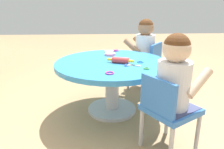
{
  "coord_description": "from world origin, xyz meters",
  "views": [
    {
      "loc": [
        -1.82,
        0.1,
        0.96
      ],
      "look_at": [
        0.0,
        0.0,
        0.35
      ],
      "focal_mm": 35.04,
      "sensor_mm": 36.0,
      "label": 1
    }
  ],
  "objects": [
    {
      "name": "ground_plane",
      "position": [
        0.0,
        0.0,
        0.0
      ],
      "size": [
        10.0,
        10.0,
        0.0
      ],
      "primitive_type": "plane",
      "color": "tan"
    },
    {
      "name": "child_chair_right",
      "position": [
        0.52,
        -0.42,
        0.31
      ],
      "size": [
        0.42,
        0.42,
        0.54
      ],
      "color": "#B7B7BC",
      "rests_on": "ground"
    },
    {
      "name": "playdough_blob_0",
      "position": [
        0.37,
        0.01,
        0.48
      ],
      "size": [
        0.1,
        0.1,
        0.01
      ],
      "primitive_type": "cylinder",
      "color": "#B2E58C",
      "rests_on": "craft_table"
    },
    {
      "name": "seated_child_right",
      "position": [
        0.54,
        -0.39,
        0.53
      ],
      "size": [
        0.42,
        0.44,
        0.51
      ],
      "color": "#3F4772",
      "rests_on": "ground"
    },
    {
      "name": "child_chair_left",
      "position": [
        -0.59,
        -0.32,
        0.31
      ],
      "size": [
        0.41,
        0.41,
        0.54
      ],
      "color": "#B7B7BC",
      "rests_on": "ground"
    },
    {
      "name": "rolling_pin",
      "position": [
        -0.05,
        -0.07,
        0.49
      ],
      "size": [
        0.1,
        0.22,
        0.05
      ],
      "color": "#D83F3F",
      "rests_on": "craft_table"
    },
    {
      "name": "cookie_cutter_2",
      "position": [
        -0.04,
        -0.24,
        0.47
      ],
      "size": [
        0.06,
        0.06,
        0.01
      ],
      "primitive_type": "torus",
      "color": "#3F99D8",
      "rests_on": "craft_table"
    },
    {
      "name": "cookie_cutter_3",
      "position": [
        -0.33,
        0.03,
        0.47
      ],
      "size": [
        0.07,
        0.07,
        0.01
      ],
      "primitive_type": "torus",
      "color": "#D83FA5",
      "rests_on": "craft_table"
    },
    {
      "name": "cookie_cutter_1",
      "position": [
        -0.23,
        -0.25,
        0.47
      ],
      "size": [
        0.05,
        0.05,
        0.01
      ],
      "primitive_type": "torus",
      "color": "#4CB259",
      "rests_on": "craft_table"
    },
    {
      "name": "craft_scissors",
      "position": [
        -0.13,
        -0.14,
        0.47
      ],
      "size": [
        0.09,
        0.14,
        0.01
      ],
      "color": "silver",
      "rests_on": "craft_table"
    },
    {
      "name": "seated_child_left",
      "position": [
        -0.57,
        -0.36,
        0.53
      ],
      "size": [
        0.41,
        0.44,
        0.51
      ],
      "color": "#3F4772",
      "rests_on": "ground"
    },
    {
      "name": "cookie_cutter_0",
      "position": [
        0.42,
        -0.06,
        0.47
      ],
      "size": [
        0.06,
        0.06,
        0.01
      ],
      "primitive_type": "torus",
      "color": "#D83FA5",
      "rests_on": "craft_table"
    },
    {
      "name": "craft_table",
      "position": [
        0.0,
        0.0,
        0.37
      ],
      "size": [
        0.98,
        0.98,
        0.47
      ],
      "color": "silver",
      "rests_on": "ground"
    },
    {
      "name": "playdough_blob_1",
      "position": [
        0.24,
        0.01,
        0.48
      ],
      "size": [
        0.1,
        0.1,
        0.02
      ],
      "primitive_type": "cylinder",
      "color": "pink",
      "rests_on": "craft_table"
    }
  ]
}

